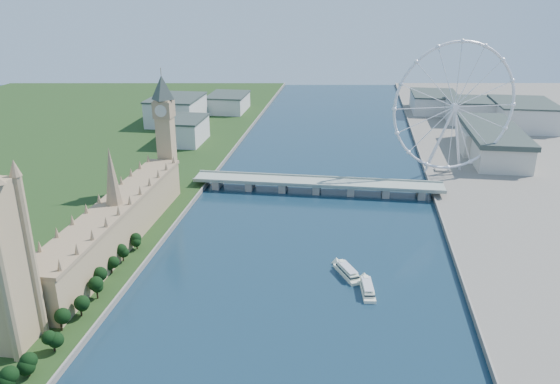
# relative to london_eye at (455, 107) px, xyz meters

# --- Properties ---
(tree_row) EXTENTS (7.46, 199.46, 20.60)m
(tree_row) POSITION_rel_london_eye_xyz_m (-232.98, -289.08, -57.95)
(tree_row) COLOR black
(tree_row) RESTS_ON ground
(parliament_range) EXTENTS (24.00, 200.00, 70.00)m
(parliament_range) POSITION_rel_london_eye_xyz_m (-247.98, -185.08, -49.04)
(parliament_range) COLOR tan
(parliament_range) RESTS_ON ground
(big_ben) EXTENTS (20.02, 20.02, 110.00)m
(big_ben) POSITION_rel_london_eye_xyz_m (-247.98, -77.08, -0.95)
(big_ben) COLOR tan
(big_ben) RESTS_ON ground
(westminster_bridge) EXTENTS (220.00, 22.00, 9.50)m
(westminster_bridge) POSITION_rel_london_eye_xyz_m (-119.98, -55.08, -60.89)
(westminster_bridge) COLOR gray
(westminster_bridge) RESTS_ON ground
(london_eye) EXTENTS (113.60, 39.12, 124.30)m
(london_eye) POSITION_rel_london_eye_xyz_m (0.00, 0.00, 0.00)
(london_eye) COLOR silver
(london_eye) RESTS_ON ground
(county_hall) EXTENTS (54.00, 144.00, 35.00)m
(county_hall) POSITION_rel_london_eye_xyz_m (55.02, 74.92, -67.52)
(county_hall) COLOR beige
(county_hall) RESTS_ON ground
(city_skyline) EXTENTS (505.00, 280.00, 32.00)m
(city_skyline) POSITION_rel_london_eye_xyz_m (-80.75, 205.00, -50.56)
(city_skyline) COLOR beige
(city_skyline) RESTS_ON ground
(tour_boat_near) EXTENTS (20.77, 29.91, 6.59)m
(tour_boat_near) POSITION_rel_london_eye_xyz_m (-89.35, -202.15, -67.52)
(tour_boat_near) COLOR silver
(tour_boat_near) RESTS_ON ground
(tour_boat_far) EXTENTS (10.88, 29.67, 6.40)m
(tour_boat_far) POSITION_rel_london_eye_xyz_m (-76.98, -220.85, -67.52)
(tour_boat_far) COLOR white
(tour_boat_far) RESTS_ON ground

